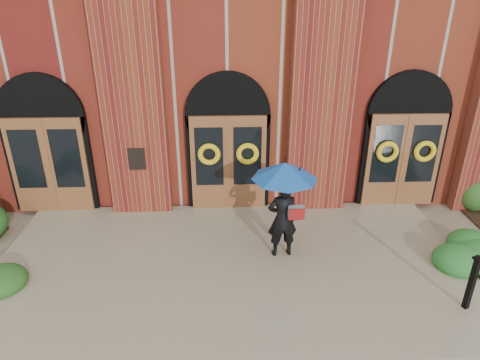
{
  "coord_description": "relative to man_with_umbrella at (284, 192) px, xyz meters",
  "views": [
    {
      "loc": [
        -0.08,
        -7.33,
        5.61
      ],
      "look_at": [
        0.23,
        1.0,
        1.72
      ],
      "focal_mm": 32.0,
      "sensor_mm": 36.0,
      "label": 1
    }
  ],
  "objects": [
    {
      "name": "ground",
      "position": [
        -1.12,
        -0.49,
        -1.67
      ],
      "size": [
        90.0,
        90.0,
        0.0
      ],
      "primitive_type": "plane",
      "color": "gray",
      "rests_on": "ground"
    },
    {
      "name": "landing",
      "position": [
        -1.12,
        -0.34,
        -1.6
      ],
      "size": [
        10.0,
        5.3,
        0.15
      ],
      "primitive_type": "cube",
      "color": "gray",
      "rests_on": "ground"
    },
    {
      "name": "church_building",
      "position": [
        -1.12,
        8.29,
        1.83
      ],
      "size": [
        16.2,
        12.53,
        7.0
      ],
      "color": "maroon",
      "rests_on": "ground"
    },
    {
      "name": "man_with_umbrella",
      "position": [
        0.0,
        0.0,
        0.0
      ],
      "size": [
        1.51,
        1.51,
        2.18
      ],
      "rotation": [
        0.0,
        0.0,
        3.25
      ],
      "color": "black",
      "rests_on": "landing"
    },
    {
      "name": "metal_post",
      "position": [
        3.18,
        -1.84,
        -0.95
      ],
      "size": [
        0.19,
        0.19,
        1.1
      ],
      "rotation": [
        0.0,
        0.0,
        0.38
      ],
      "color": "black",
      "rests_on": "landing"
    },
    {
      "name": "hedge_front_right",
      "position": [
        3.98,
        -0.52,
        -1.39
      ],
      "size": [
        1.59,
        1.36,
        0.56
      ],
      "primitive_type": "ellipsoid",
      "color": "#246425",
      "rests_on": "ground"
    }
  ]
}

